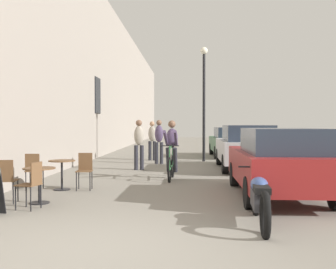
# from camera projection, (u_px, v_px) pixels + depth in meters

# --- Properties ---
(ground_plane) EXTENTS (88.00, 88.00, 0.00)m
(ground_plane) POSITION_uv_depth(u_px,v_px,m) (105.00, 250.00, 5.10)
(ground_plane) COLOR gray
(building_facade_left) EXTENTS (0.54, 68.00, 8.27)m
(building_facade_left) POSITION_uv_depth(u_px,v_px,m) (92.00, 71.00, 19.13)
(building_facade_left) COLOR gray
(building_facade_left) RESTS_ON ground_plane
(cafe_table_near) EXTENTS (0.64, 0.64, 0.72)m
(cafe_table_near) POSITION_uv_depth(u_px,v_px,m) (39.00, 178.00, 8.10)
(cafe_table_near) COLOR black
(cafe_table_near) RESTS_ON ground_plane
(cafe_chair_near_toward_street) EXTENTS (0.46, 0.46, 0.89)m
(cafe_chair_near_toward_street) POSITION_uv_depth(u_px,v_px,m) (32.00, 182.00, 7.51)
(cafe_chair_near_toward_street) COLOR black
(cafe_chair_near_toward_street) RESTS_ON ground_plane
(cafe_chair_near_toward_wall) EXTENTS (0.43, 0.43, 0.89)m
(cafe_chair_near_toward_wall) POSITION_uv_depth(u_px,v_px,m) (6.00, 178.00, 8.05)
(cafe_chair_near_toward_wall) COLOR black
(cafe_chair_near_toward_wall) RESTS_ON ground_plane
(cafe_table_mid) EXTENTS (0.64, 0.64, 0.72)m
(cafe_table_mid) POSITION_uv_depth(u_px,v_px,m) (62.00, 168.00, 9.77)
(cafe_table_mid) COLOR black
(cafe_table_mid) RESTS_ON ground_plane
(cafe_chair_mid_toward_street) EXTENTS (0.41, 0.41, 0.89)m
(cafe_chair_mid_toward_street) POSITION_uv_depth(u_px,v_px,m) (85.00, 168.00, 9.82)
(cafe_chair_mid_toward_street) COLOR black
(cafe_chair_mid_toward_street) RESTS_ON ground_plane
(cafe_chair_mid_toward_wall) EXTENTS (0.41, 0.41, 0.89)m
(cafe_chair_mid_toward_wall) POSITION_uv_depth(u_px,v_px,m) (34.00, 169.00, 9.72)
(cafe_chair_mid_toward_wall) COLOR black
(cafe_chair_mid_toward_wall) RESTS_ON ground_plane
(cyclist_on_bicycle) EXTENTS (0.52, 1.76, 1.74)m
(cyclist_on_bicycle) POSITION_uv_depth(u_px,v_px,m) (172.00, 151.00, 11.71)
(cyclist_on_bicycle) COLOR black
(cyclist_on_bicycle) RESTS_ON ground_plane
(pedestrian_near) EXTENTS (0.37, 0.28, 1.75)m
(pedestrian_near) POSITION_uv_depth(u_px,v_px,m) (139.00, 142.00, 14.03)
(pedestrian_near) COLOR #26262D
(pedestrian_near) RESTS_ON ground_plane
(pedestrian_mid) EXTENTS (0.35, 0.26, 1.77)m
(pedestrian_mid) POSITION_uv_depth(u_px,v_px,m) (159.00, 139.00, 16.15)
(pedestrian_mid) COLOR #26262D
(pedestrian_mid) RESTS_ON ground_plane
(pedestrian_far) EXTENTS (0.37, 0.28, 1.73)m
(pedestrian_far) POSITION_uv_depth(u_px,v_px,m) (152.00, 138.00, 17.75)
(pedestrian_far) COLOR #26262D
(pedestrian_far) RESTS_ON ground_plane
(street_lamp) EXTENTS (0.32, 0.32, 4.90)m
(street_lamp) POSITION_uv_depth(u_px,v_px,m) (204.00, 89.00, 17.22)
(street_lamp) COLOR black
(street_lamp) RESTS_ON ground_plane
(parked_car_nearest) EXTENTS (1.85, 4.27, 1.51)m
(parked_car_nearest) POSITION_uv_depth(u_px,v_px,m) (279.00, 161.00, 8.79)
(parked_car_nearest) COLOR maroon
(parked_car_nearest) RESTS_ON ground_plane
(parked_car_second) EXTENTS (1.90, 4.41, 1.56)m
(parked_car_second) POSITION_uv_depth(u_px,v_px,m) (246.00, 147.00, 14.15)
(parked_car_second) COLOR #B7B7BC
(parked_car_second) RESTS_ON ground_plane
(parked_car_third) EXTENTS (1.80, 4.11, 1.45)m
(parked_car_third) POSITION_uv_depth(u_px,v_px,m) (230.00, 141.00, 19.71)
(parked_car_third) COLOR #23512D
(parked_car_third) RESTS_ON ground_plane
(parked_motorcycle) EXTENTS (0.62, 2.15, 0.92)m
(parked_motorcycle) POSITION_uv_depth(u_px,v_px,m) (260.00, 199.00, 6.40)
(parked_motorcycle) COLOR black
(parked_motorcycle) RESTS_ON ground_plane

